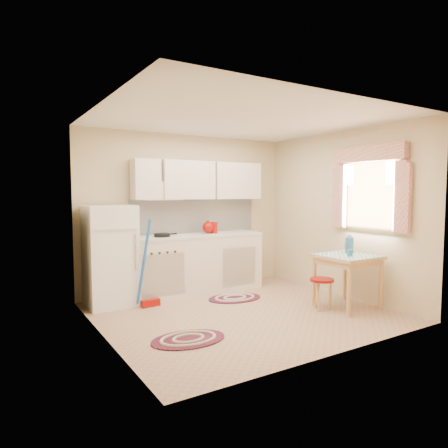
{
  "coord_description": "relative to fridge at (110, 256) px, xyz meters",
  "views": [
    {
      "loc": [
        -2.91,
        -4.25,
        1.57
      ],
      "look_at": [
        -0.14,
        0.25,
        1.16
      ],
      "focal_mm": 32.0,
      "sensor_mm": 36.0,
      "label": 1
    }
  ],
  "objects": [
    {
      "name": "mug",
      "position": [
        2.66,
        -1.9,
        0.07
      ],
      "size": [
        0.09,
        0.09,
        0.1
      ],
      "primitive_type": "cylinder",
      "rotation": [
        0.0,
        0.0,
        -0.34
      ],
      "color": "#306893",
      "rests_on": "table"
    },
    {
      "name": "room_shell",
      "position": [
        1.54,
        -1.01,
        0.9
      ],
      "size": [
        3.64,
        3.6,
        2.52
      ],
      "color": "tan",
      "rests_on": "ground"
    },
    {
      "name": "table",
      "position": [
        2.73,
        -1.8,
        -0.34
      ],
      "size": [
        0.72,
        0.72,
        0.72
      ],
      "primitive_type": "cube",
      "color": "tan",
      "rests_on": "ground"
    },
    {
      "name": "fridge",
      "position": [
        0.0,
        0.0,
        0.0
      ],
      "size": [
        0.65,
        0.6,
        1.4
      ],
      "primitive_type": "cube",
      "color": "white",
      "rests_on": "ground"
    },
    {
      "name": "rug_left",
      "position": [
        0.32,
        -1.76,
        -0.69
      ],
      "size": [
        0.86,
        0.62,
        0.02
      ],
      "primitive_type": null,
      "rotation": [
        0.0,
        0.0,
        -0.09
      ],
      "color": "maroon",
      "rests_on": "ground"
    },
    {
      "name": "base_cabinets",
      "position": [
        1.32,
        0.05,
        -0.26
      ],
      "size": [
        2.25,
        0.6,
        0.88
      ],
      "primitive_type": "cube",
      "color": "silver",
      "rests_on": "ground"
    },
    {
      "name": "countertop",
      "position": [
        1.32,
        0.05,
        0.2
      ],
      "size": [
        2.27,
        0.62,
        0.04
      ],
      "primitive_type": "cube",
      "color": "silver",
      "rests_on": "base_cabinets"
    },
    {
      "name": "red_kettle",
      "position": [
        1.59,
        0.05,
        0.32
      ],
      "size": [
        0.25,
        0.24,
        0.2
      ],
      "primitive_type": null,
      "rotation": [
        0.0,
        0.0,
        0.38
      ],
      "color": "#930B05",
      "rests_on": "countertop"
    },
    {
      "name": "coffee_pot",
      "position": [
        2.9,
        -1.68,
        0.17
      ],
      "size": [
        0.16,
        0.14,
        0.29
      ],
      "primitive_type": null,
      "rotation": [
        0.0,
        0.0,
        0.09
      ],
      "color": "#306893",
      "rests_on": "table"
    },
    {
      "name": "red_canister",
      "position": [
        1.7,
        0.05,
        0.3
      ],
      "size": [
        0.15,
        0.15,
        0.16
      ],
      "primitive_type": "cylinder",
      "rotation": [
        0.0,
        0.0,
        0.26
      ],
      "color": "#930B05",
      "rests_on": "countertop"
    },
    {
      "name": "rug_center",
      "position": [
        1.67,
        -0.62,
        -0.69
      ],
      "size": [
        0.87,
        0.63,
        0.02
      ],
      "primitive_type": null,
      "rotation": [
        0.0,
        0.0,
        -0.11
      ],
      "color": "maroon",
      "rests_on": "ground"
    },
    {
      "name": "frying_pan",
      "position": [
        0.78,
        0.0,
        0.24
      ],
      "size": [
        0.28,
        0.28,
        0.05
      ],
      "primitive_type": "cylinder",
      "rotation": [
        0.0,
        0.0,
        0.19
      ],
      "color": "black",
      "rests_on": "countertop"
    },
    {
      "name": "broom",
      "position": [
        0.45,
        -0.35,
        -0.1
      ],
      "size": [
        0.29,
        0.14,
        1.2
      ],
      "primitive_type": null,
      "rotation": [
        0.0,
        0.0,
        0.08
      ],
      "color": "blue",
      "rests_on": "ground"
    },
    {
      "name": "stool",
      "position": [
        2.37,
        -1.69,
        -0.49
      ],
      "size": [
        0.38,
        0.38,
        0.42
      ],
      "primitive_type": "cylinder",
      "rotation": [
        0.0,
        0.0,
        -0.23
      ],
      "color": "#930B05",
      "rests_on": "ground"
    }
  ]
}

